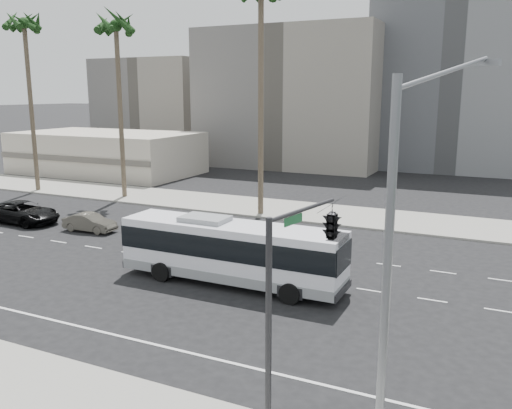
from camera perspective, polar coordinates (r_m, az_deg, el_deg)
The scene contains 15 objects.
ground at distance 30.94m, azimuth -4.43°, elevation -6.61°, with size 700.00×700.00×0.00m, color black.
sidewalk_north at distance 44.55m, azimuth 5.46°, elevation -0.77°, with size 120.00×7.00×0.15m, color gray.
commercial_low at distance 68.48m, azimuth -15.67°, elevation 5.34°, with size 22.00×12.16×5.00m.
midrise_beige_west at distance 75.31m, azimuth 4.64°, elevation 11.25°, with size 24.00×18.00×18.00m, color slate.
midrise_gray_center at distance 77.79m, azimuth 20.95°, elevation 13.50°, with size 20.00×20.00×26.00m, color #585A5E.
midrise_beige_far at distance 92.01m, azimuth -9.80°, elevation 10.30°, with size 18.00×16.00×15.00m, color slate.
civic_tower at distance 277.46m, azimuth 22.72°, elevation 17.02°, with size 42.00×42.00×129.00m.
city_bus at distance 27.71m, azimuth -2.67°, elevation -4.88°, with size 11.99×2.94×3.44m.
car_a at distance 35.64m, azimuth -9.53°, elevation -3.08°, with size 4.96×2.29×1.38m, color #A5A5A6.
car_b at distance 40.06m, azimuth -17.34°, elevation -1.86°, with size 3.94×1.38×1.30m, color #504C43.
car_c at distance 44.42m, azimuth -23.65°, elevation -0.77°, with size 5.97×2.75×1.66m, color black.
streetlight_corner at distance 13.04m, azimuth 15.19°, elevation -5.22°, with size 2.09×4.91×10.70m.
traffic_signal at distance 16.81m, azimuth 7.46°, elevation -3.03°, with size 3.07×4.15×6.59m.
palm_mid at distance 51.48m, azimuth -14.73°, elevation 17.64°, with size 5.50×5.50×16.98m.
palm_far at distance 57.78m, azimuth -23.52°, elevation 17.02°, with size 5.09×5.09×17.51m.
Camera 1 is at (14.62, -25.44, 9.80)m, focal length 37.43 mm.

